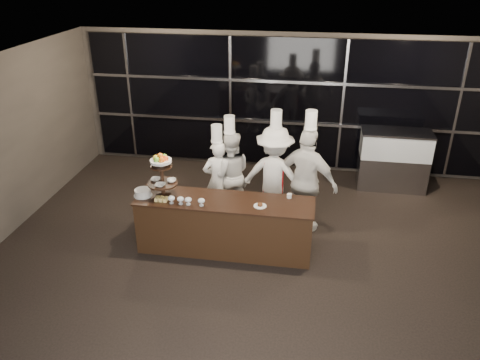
% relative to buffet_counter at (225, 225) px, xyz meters
% --- Properties ---
extents(room, '(10.00, 10.00, 10.00)m').
position_rel_buffet_counter_xyz_m(room, '(0.69, -1.52, 1.03)').
color(room, black).
rests_on(room, ground).
extents(window_wall, '(8.60, 0.10, 2.80)m').
position_rel_buffet_counter_xyz_m(window_wall, '(0.69, 3.42, 1.04)').
color(window_wall, black).
rests_on(window_wall, ground).
extents(buffet_counter, '(2.84, 0.74, 0.92)m').
position_rel_buffet_counter_xyz_m(buffet_counter, '(0.00, 0.00, 0.00)').
color(buffet_counter, black).
rests_on(buffet_counter, ground).
extents(display_stand, '(0.48, 0.48, 0.74)m').
position_rel_buffet_counter_xyz_m(display_stand, '(-1.00, -0.00, 0.87)').
color(display_stand, black).
rests_on(display_stand, buffet_counter).
extents(compotes, '(0.59, 0.11, 0.12)m').
position_rel_buffet_counter_xyz_m(compotes, '(-0.58, -0.22, 0.54)').
color(compotes, silver).
rests_on(compotes, buffet_counter).
extents(layer_cake, '(0.30, 0.30, 0.11)m').
position_rel_buffet_counter_xyz_m(layer_cake, '(-1.33, -0.05, 0.51)').
color(layer_cake, white).
rests_on(layer_cake, buffet_counter).
extents(pastry_squares, '(0.20, 0.13, 0.05)m').
position_rel_buffet_counter_xyz_m(pastry_squares, '(-0.98, -0.16, 0.48)').
color(pastry_squares, '#F7DA79').
rests_on(pastry_squares, buffet_counter).
extents(small_plate, '(0.20, 0.20, 0.05)m').
position_rel_buffet_counter_xyz_m(small_plate, '(0.58, -0.10, 0.47)').
color(small_plate, white).
rests_on(small_plate, buffet_counter).
extents(chef_cup, '(0.08, 0.08, 0.07)m').
position_rel_buffet_counter_xyz_m(chef_cup, '(1.01, 0.25, 0.49)').
color(chef_cup, white).
rests_on(chef_cup, buffet_counter).
extents(display_case, '(1.39, 0.60, 1.24)m').
position_rel_buffet_counter_xyz_m(display_case, '(2.98, 2.78, 0.22)').
color(display_case, '#A5A5AA').
rests_on(display_case, ground).
extents(chef_a, '(0.65, 0.56, 1.79)m').
position_rel_buffet_counter_xyz_m(chef_a, '(-0.33, 1.06, 0.32)').
color(chef_a, white).
rests_on(chef_a, ground).
extents(chef_b, '(0.91, 0.79, 1.92)m').
position_rel_buffet_counter_xyz_m(chef_b, '(-0.13, 1.20, 0.36)').
color(chef_b, white).
rests_on(chef_b, ground).
extents(chef_c, '(1.27, 0.87, 2.11)m').
position_rel_buffet_counter_xyz_m(chef_c, '(0.69, 1.05, 0.45)').
color(chef_c, white).
rests_on(chef_c, ground).
extents(chef_d, '(1.21, 0.90, 2.21)m').
position_rel_buffet_counter_xyz_m(chef_d, '(1.26, 0.80, 0.50)').
color(chef_d, silver).
rests_on(chef_d, ground).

